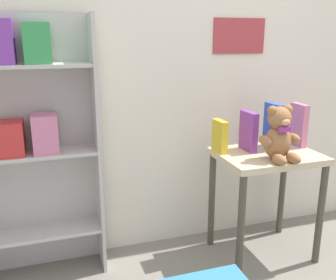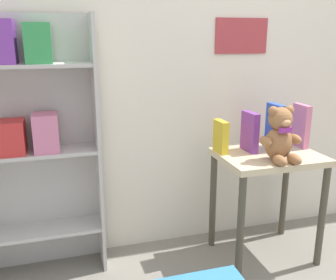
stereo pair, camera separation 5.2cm
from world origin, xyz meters
name	(u,v)px [view 2 (the right image)]	position (x,y,z in m)	size (l,w,h in m)	color
wall_back	(208,44)	(0.00, 1.29, 1.25)	(4.80, 0.07, 2.50)	silver
bookshelf_side	(30,133)	(-1.04, 1.16, 0.80)	(0.70, 0.22, 1.41)	#BCB7B2
display_table	(268,173)	(0.25, 0.93, 0.53)	(0.57, 0.43, 0.65)	beige
teddy_bear	(280,136)	(0.23, 0.81, 0.78)	(0.23, 0.21, 0.30)	#99663D
book_standing_yellow	(221,137)	(-0.01, 1.04, 0.74)	(0.04, 0.13, 0.19)	gold
book_standing_purple	(250,132)	(0.16, 1.01, 0.76)	(0.04, 0.15, 0.23)	purple
book_standing_blue	(275,126)	(0.33, 1.02, 0.78)	(0.04, 0.15, 0.27)	#2D51B7
book_standing_pink	(301,126)	(0.50, 1.01, 0.78)	(0.04, 0.14, 0.26)	#D17093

